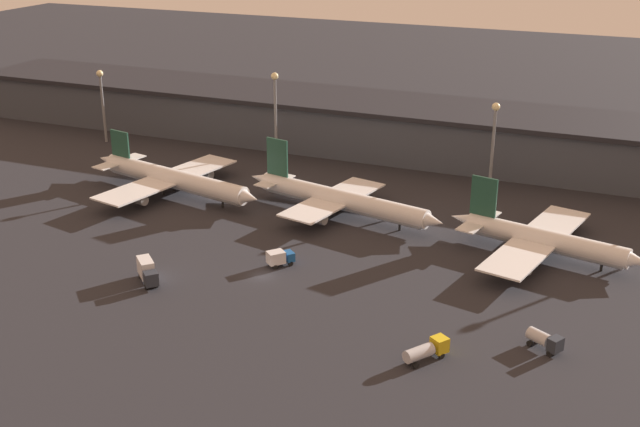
% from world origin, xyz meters
% --- Properties ---
extents(ground, '(600.00, 600.00, 0.00)m').
position_xyz_m(ground, '(0.00, 0.00, 0.00)').
color(ground, '#26262B').
extents(terminal_building, '(254.58, 26.98, 13.24)m').
position_xyz_m(terminal_building, '(0.00, 80.04, 6.66)').
color(terminal_building, '#3D424C').
rests_on(terminal_building, ground).
extents(airplane_0, '(48.40, 38.32, 12.06)m').
position_xyz_m(airplane_0, '(-37.27, 30.05, 3.61)').
color(airplane_0, white).
rests_on(airplane_0, ground).
extents(airplane_1, '(47.62, 29.48, 13.95)m').
position_xyz_m(airplane_1, '(2.00, 32.44, 3.51)').
color(airplane_1, white).
rests_on(airplane_1, ground).
extents(airplane_2, '(37.70, 38.02, 13.16)m').
position_xyz_m(airplane_2, '(44.31, 27.63, 3.35)').
color(airplane_2, white).
rests_on(airplane_2, ground).
extents(service_vehicle_0, '(5.76, 7.15, 2.96)m').
position_xyz_m(service_vehicle_0, '(34.32, -15.77, 1.67)').
color(service_vehicle_0, gold).
rests_on(service_vehicle_0, ground).
extents(service_vehicle_1, '(4.93, 5.21, 2.93)m').
position_xyz_m(service_vehicle_1, '(1.05, 5.02, 1.64)').
color(service_vehicle_1, '#195199').
rests_on(service_vehicle_1, ground).
extents(service_vehicle_2, '(5.77, 4.49, 2.86)m').
position_xyz_m(service_vehicle_2, '(49.64, -6.22, 1.63)').
color(service_vehicle_2, '#282D38').
rests_on(service_vehicle_2, ground).
extents(service_vehicle_3, '(6.82, 6.62, 3.85)m').
position_xyz_m(service_vehicle_3, '(-17.37, -9.73, 2.11)').
color(service_vehicle_3, '#282D38').
rests_on(service_vehicle_3, ground).
extents(lamp_post_0, '(1.80, 1.80, 19.72)m').
position_xyz_m(lamp_post_0, '(-76.85, 58.65, 12.95)').
color(lamp_post_0, slate).
rests_on(lamp_post_0, ground).
extents(lamp_post_1, '(1.80, 1.80, 23.17)m').
position_xyz_m(lamp_post_1, '(-25.21, 58.65, 14.89)').
color(lamp_post_1, slate).
rests_on(lamp_post_1, ground).
extents(lamp_post_2, '(1.80, 1.80, 20.77)m').
position_xyz_m(lamp_post_2, '(28.31, 58.65, 13.54)').
color(lamp_post_2, slate).
rests_on(lamp_post_2, ground).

